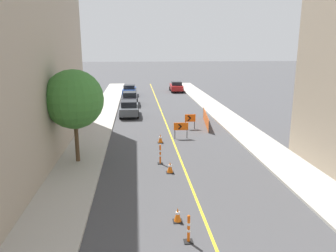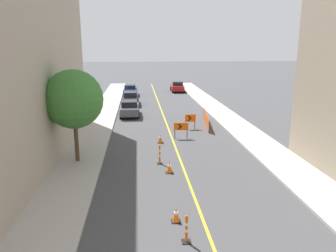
{
  "view_description": "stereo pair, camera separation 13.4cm",
  "coord_description": "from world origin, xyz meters",
  "px_view_note": "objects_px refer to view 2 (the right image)",
  "views": [
    {
      "loc": [
        -2.67,
        -1.62,
        6.92
      ],
      "look_at": [
        -0.32,
        22.44,
        1.0
      ],
      "focal_mm": 35.0,
      "sensor_mm": 36.0,
      "label": 1
    },
    {
      "loc": [
        -2.54,
        -1.63,
        6.92
      ],
      "look_at": [
        -0.32,
        22.44,
        1.0
      ],
      "focal_mm": 35.0,
      "sensor_mm": 36.0,
      "label": 2
    }
  ],
  "objects_px": {
    "parked_car_opposite_side": "(177,86)",
    "street_tree_left_near": "(74,99)",
    "traffic_cone_fourth": "(160,138)",
    "parked_car_curb_near": "(130,108)",
    "traffic_cone_third": "(169,167)",
    "arrow_barricade_primary": "(181,127)",
    "parked_car_curb_far": "(130,90)",
    "arrow_barricade_secondary": "(190,119)",
    "delineator_post_rear": "(160,156)",
    "traffic_cone_second": "(176,215)",
    "delineator_post_front": "(186,231)",
    "parked_car_curb_mid": "(131,98)"
  },
  "relations": [
    {
      "from": "arrow_barricade_primary",
      "to": "traffic_cone_third",
      "type": "bearing_deg",
      "value": -102.24
    },
    {
      "from": "arrow_barricade_primary",
      "to": "parked_car_curb_far",
      "type": "bearing_deg",
      "value": 101.22
    },
    {
      "from": "traffic_cone_third",
      "to": "arrow_barricade_primary",
      "type": "height_order",
      "value": "arrow_barricade_primary"
    },
    {
      "from": "delineator_post_rear",
      "to": "street_tree_left_near",
      "type": "relative_size",
      "value": 0.22
    },
    {
      "from": "parked_car_opposite_side",
      "to": "street_tree_left_near",
      "type": "distance_m",
      "value": 32.85
    },
    {
      "from": "arrow_barricade_primary",
      "to": "street_tree_left_near",
      "type": "height_order",
      "value": "street_tree_left_near"
    },
    {
      "from": "arrow_barricade_secondary",
      "to": "traffic_cone_third",
      "type": "bearing_deg",
      "value": -106.73
    },
    {
      "from": "traffic_cone_third",
      "to": "delineator_post_rear",
      "type": "relative_size",
      "value": 0.54
    },
    {
      "from": "traffic_cone_third",
      "to": "street_tree_left_near",
      "type": "bearing_deg",
      "value": 158.69
    },
    {
      "from": "traffic_cone_second",
      "to": "arrow_barricade_primary",
      "type": "bearing_deg",
      "value": 81.59
    },
    {
      "from": "delineator_post_rear",
      "to": "parked_car_curb_near",
      "type": "bearing_deg",
      "value": 98.41
    },
    {
      "from": "traffic_cone_third",
      "to": "arrow_barricade_secondary",
      "type": "relative_size",
      "value": 0.51
    },
    {
      "from": "street_tree_left_near",
      "to": "delineator_post_rear",
      "type": "bearing_deg",
      "value": -7.18
    },
    {
      "from": "traffic_cone_fourth",
      "to": "delineator_post_rear",
      "type": "relative_size",
      "value": 0.54
    },
    {
      "from": "traffic_cone_second",
      "to": "parked_car_curb_far",
      "type": "distance_m",
      "value": 35.0
    },
    {
      "from": "traffic_cone_second",
      "to": "arrow_barricade_secondary",
      "type": "xyz_separation_m",
      "value": [
        2.98,
        15.04,
        0.59
      ]
    },
    {
      "from": "traffic_cone_third",
      "to": "traffic_cone_fourth",
      "type": "distance_m",
      "value": 5.89
    },
    {
      "from": "traffic_cone_third",
      "to": "delineator_post_front",
      "type": "bearing_deg",
      "value": -90.24
    },
    {
      "from": "traffic_cone_third",
      "to": "traffic_cone_fourth",
      "type": "height_order",
      "value": "traffic_cone_fourth"
    },
    {
      "from": "traffic_cone_second",
      "to": "traffic_cone_fourth",
      "type": "bearing_deg",
      "value": 89.26
    },
    {
      "from": "arrow_barricade_secondary",
      "to": "parked_car_curb_near",
      "type": "bearing_deg",
      "value": 130.97
    },
    {
      "from": "arrow_barricade_secondary",
      "to": "street_tree_left_near",
      "type": "xyz_separation_m",
      "value": [
        -8.14,
        -7.67,
        3.02
      ]
    },
    {
      "from": "arrow_barricade_secondary",
      "to": "parked_car_curb_near",
      "type": "distance_m",
      "value": 7.87
    },
    {
      "from": "parked_car_opposite_side",
      "to": "delineator_post_front",
      "type": "bearing_deg",
      "value": -94.41
    },
    {
      "from": "parked_car_curb_far",
      "to": "street_tree_left_near",
      "type": "relative_size",
      "value": 0.79
    },
    {
      "from": "traffic_cone_second",
      "to": "parked_car_curb_far",
      "type": "bearing_deg",
      "value": 94.1
    },
    {
      "from": "parked_car_curb_far",
      "to": "parked_car_opposite_side",
      "type": "bearing_deg",
      "value": 29.01
    },
    {
      "from": "delineator_post_front",
      "to": "street_tree_left_near",
      "type": "xyz_separation_m",
      "value": [
        -5.37,
        8.83,
        3.45
      ]
    },
    {
      "from": "parked_car_curb_near",
      "to": "parked_car_curb_far",
      "type": "distance_m",
      "value": 14.01
    },
    {
      "from": "traffic_cone_fourth",
      "to": "street_tree_left_near",
      "type": "height_order",
      "value": "street_tree_left_near"
    },
    {
      "from": "arrow_barricade_primary",
      "to": "parked_car_curb_near",
      "type": "xyz_separation_m",
      "value": [
        -4.09,
        8.74,
        -0.09
      ]
    },
    {
      "from": "parked_car_curb_near",
      "to": "parked_car_curb_far",
      "type": "relative_size",
      "value": 0.99
    },
    {
      "from": "traffic_cone_fourth",
      "to": "parked_car_curb_near",
      "type": "distance_m",
      "value": 10.04
    },
    {
      "from": "arrow_barricade_primary",
      "to": "arrow_barricade_secondary",
      "type": "xyz_separation_m",
      "value": [
        1.18,
        2.89,
        -0.0
      ]
    },
    {
      "from": "delineator_post_front",
      "to": "arrow_barricade_secondary",
      "type": "distance_m",
      "value": 16.73
    },
    {
      "from": "delineator_post_front",
      "to": "street_tree_left_near",
      "type": "relative_size",
      "value": 0.2
    },
    {
      "from": "parked_car_curb_near",
      "to": "parked_car_curb_mid",
      "type": "relative_size",
      "value": 1.0
    },
    {
      "from": "traffic_cone_third",
      "to": "parked_car_curb_near",
      "type": "xyz_separation_m",
      "value": [
        -2.53,
        15.62,
        0.48
      ]
    },
    {
      "from": "arrow_barricade_secondary",
      "to": "parked_car_opposite_side",
      "type": "height_order",
      "value": "parked_car_opposite_side"
    },
    {
      "from": "traffic_cone_third",
      "to": "parked_car_curb_far",
      "type": "distance_m",
      "value": 29.76
    },
    {
      "from": "traffic_cone_fourth",
      "to": "arrow_barricade_secondary",
      "type": "height_order",
      "value": "arrow_barricade_secondary"
    },
    {
      "from": "delineator_post_front",
      "to": "arrow_barricade_secondary",
      "type": "relative_size",
      "value": 0.85
    },
    {
      "from": "arrow_barricade_secondary",
      "to": "parked_car_curb_near",
      "type": "height_order",
      "value": "parked_car_curb_near"
    },
    {
      "from": "traffic_cone_second",
      "to": "parked_car_curb_near",
      "type": "relative_size",
      "value": 0.14
    },
    {
      "from": "traffic_cone_second",
      "to": "parked_car_opposite_side",
      "type": "relative_size",
      "value": 0.14
    },
    {
      "from": "delineator_post_front",
      "to": "delineator_post_rear",
      "type": "height_order",
      "value": "delineator_post_rear"
    },
    {
      "from": "arrow_barricade_secondary",
      "to": "parked_car_curb_near",
      "type": "xyz_separation_m",
      "value": [
        -5.27,
        5.85,
        -0.09
      ]
    },
    {
      "from": "delineator_post_front",
      "to": "parked_car_curb_far",
      "type": "relative_size",
      "value": 0.25
    },
    {
      "from": "arrow_barricade_secondary",
      "to": "parked_car_curb_mid",
      "type": "relative_size",
      "value": 0.3
    },
    {
      "from": "delineator_post_front",
      "to": "parked_car_curb_mid",
      "type": "bearing_deg",
      "value": 95.02
    }
  ]
}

